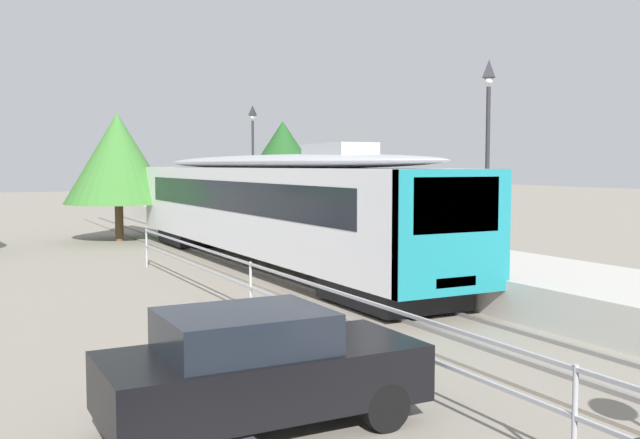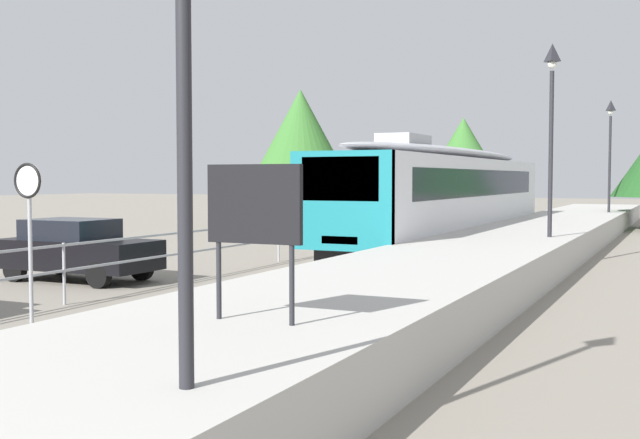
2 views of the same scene
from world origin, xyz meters
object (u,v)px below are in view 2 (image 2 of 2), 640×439
object	(u,v)px
platform_lamp_far_end	(610,134)
platform_notice_board	(254,210)
speed_limit_sign	(28,203)
parked_hatchback_black	(77,249)
commuter_train	(447,189)
platform_lamp_mid_platform	(552,103)

from	to	relation	value
platform_lamp_far_end	platform_notice_board	bearing A→B (deg)	-91.67
speed_limit_sign	parked_hatchback_black	world-z (taller)	speed_limit_sign
parked_hatchback_black	commuter_train	bearing A→B (deg)	66.25
commuter_train	platform_notice_board	bearing A→B (deg)	-79.91
platform_lamp_far_end	speed_limit_sign	xyz separation A→B (m)	(-6.68, -29.79, -2.50)
platform_lamp_far_end	parked_hatchback_black	xyz separation A→B (m)	(-10.14, -24.94, -3.83)
commuter_train	platform_lamp_mid_platform	distance (m)	7.33
platform_notice_board	speed_limit_sign	world-z (taller)	speed_limit_sign
commuter_train	platform_notice_board	size ratio (longest dim) A/B	10.78
platform_notice_board	platform_lamp_far_end	bearing A→B (deg)	88.33
commuter_train	platform_lamp_mid_platform	world-z (taller)	platform_lamp_mid_platform
platform_notice_board	speed_limit_sign	xyz separation A→B (m)	(-5.75, 2.21, -0.06)
platform_lamp_mid_platform	platform_notice_board	size ratio (longest dim) A/B	2.97
platform_lamp_mid_platform	platform_notice_board	xyz separation A→B (m)	(-0.94, -14.68, -2.44)
platform_notice_board	parked_hatchback_black	size ratio (longest dim) A/B	0.45
commuter_train	platform_notice_board	world-z (taller)	commuter_train
commuter_train	parked_hatchback_black	size ratio (longest dim) A/B	4.85
platform_lamp_far_end	platform_notice_board	distance (m)	32.12
commuter_train	platform_notice_board	xyz separation A→B (m)	(3.55, -19.92, 0.04)
platform_lamp_mid_platform	parked_hatchback_black	world-z (taller)	platform_lamp_mid_platform
speed_limit_sign	platform_lamp_mid_platform	bearing A→B (deg)	61.79
platform_lamp_mid_platform	platform_lamp_far_end	world-z (taller)	same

